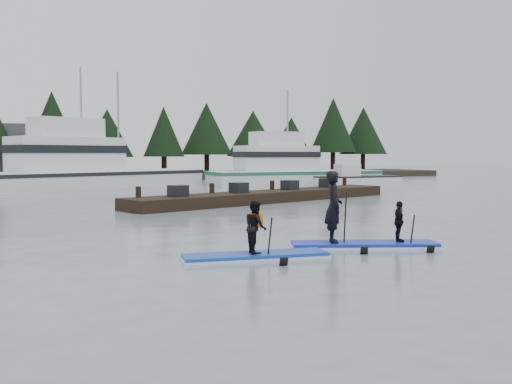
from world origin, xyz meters
name	(u,v)px	position (x,y,z in m)	size (l,w,h in m)	color
ground	(352,252)	(0.00, 0.00, 0.00)	(160.00, 160.00, 0.00)	slate
far_shore	(104,177)	(0.00, 42.00, 0.30)	(70.00, 8.00, 0.60)	#2D281E
treeline	(104,180)	(0.00, 42.00, 0.00)	(60.00, 4.00, 8.00)	black
fishing_boat_large	(87,178)	(-2.95, 29.53, 0.70)	(16.70, 10.30, 9.31)	silver
fishing_boat_medium	(291,177)	(12.46, 28.50, 0.58)	(13.69, 3.98, 8.25)	silver
skiff	(358,181)	(15.89, 24.12, 0.38)	(6.47, 1.94, 0.76)	silver
floating_dock	(269,196)	(4.18, 14.24, 0.27)	(15.97, 2.13, 0.53)	black
buoy_c	(323,187)	(13.04, 24.41, 0.00)	(0.64, 0.64, 0.64)	#FF660C
paddleboard_solo	(256,241)	(-2.49, 0.12, 0.41)	(3.40, 1.29, 1.81)	#133FB4
paddleboard_duo	(355,223)	(0.47, 0.59, 0.62)	(3.78, 2.11, 2.48)	#132AB7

